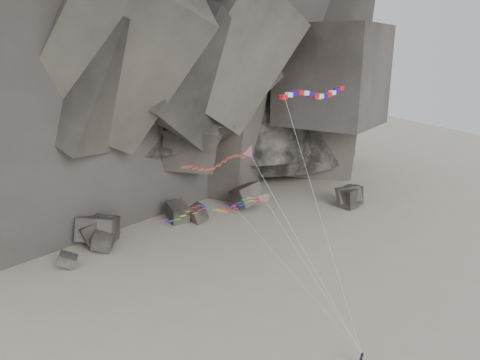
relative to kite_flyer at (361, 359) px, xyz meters
name	(u,v)px	position (x,y,z in m)	size (l,w,h in m)	color
ground	(262,328)	(-6.31, 11.58, -1.13)	(260.00, 260.00, 0.00)	#A29583
headland	(113,6)	(-6.31, 81.58, 40.87)	(110.00, 70.00, 84.00)	#564E46
boulder_field	(175,222)	(-5.82, 45.83, 0.70)	(84.56, 14.81, 6.25)	#47423F
kite_flyer	(361,359)	(0.00, 0.00, 0.00)	(0.79, 0.53, 2.27)	black
delta_kite	(213,163)	(-12.57, 11.89, 21.66)	(16.52, 12.46, 22.65)	red
banner_kite	(315,95)	(2.18, 14.22, 27.92)	(10.94, 15.92, 28.01)	red
parafoil_kite	(212,208)	(-12.15, 13.38, 15.80)	(18.57, 13.80, 15.74)	yellow
pennant_kite	(262,239)	(-6.98, 10.78, 11.93)	(9.35, 14.12, 14.80)	red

